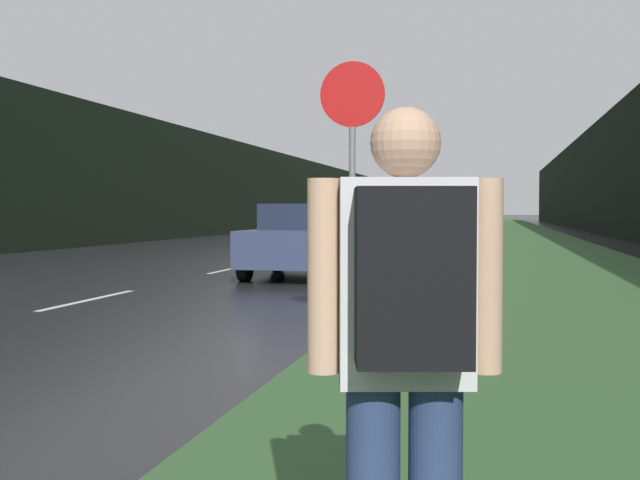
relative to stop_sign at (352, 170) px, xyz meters
name	(u,v)px	position (x,y,z in m)	size (l,w,h in m)	color
grass_verge	(520,241)	(2.69, 29.83, -1.86)	(6.00, 240.00, 0.02)	#33562D
lane_stripe_c	(89,300)	(-4.84, 3.20, -1.86)	(0.12, 3.00, 0.01)	silver
lane_stripe_d	(230,269)	(-4.84, 10.20, -1.86)	(0.12, 3.00, 0.01)	silver
lane_stripe_e	(298,254)	(-4.84, 17.20, -1.86)	(0.12, 3.00, 0.01)	silver
lane_stripe_f	(339,245)	(-4.84, 24.20, -1.86)	(0.12, 3.00, 0.01)	silver
treeline_far_side	(223,187)	(-15.36, 39.83, 1.05)	(2.00, 140.00, 5.84)	black
treeline_near_side	(624,174)	(8.69, 39.83, 1.66)	(2.00, 140.00, 7.04)	black
stop_sign	(352,170)	(0.00, 0.00, 0.00)	(0.70, 0.07, 3.03)	slate
hitchhiker_with_backpack	(406,349)	(1.24, -6.06, -0.86)	(0.60, 0.48, 1.75)	navy
car_passing_near	(302,241)	(-2.57, 8.32, -1.09)	(1.94, 4.07, 1.58)	#2D3856
car_passing_far	(406,226)	(-2.57, 29.16, -1.17)	(1.90, 4.53, 1.32)	#9E9EA3
car_oncoming	(347,223)	(-7.10, 38.57, -1.14)	(1.94, 4.08, 1.41)	#2D3856
delivery_truck	(419,207)	(-7.10, 84.67, 0.00)	(2.38, 6.64, 3.59)	#6E684F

